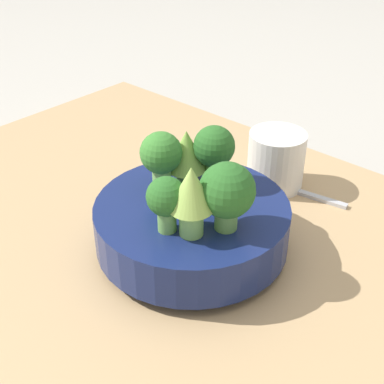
{
  "coord_description": "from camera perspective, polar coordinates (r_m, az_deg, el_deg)",
  "views": [
    {
      "loc": [
        -0.38,
        0.41,
        0.5
      ],
      "look_at": [
        -0.01,
        -0.01,
        0.14
      ],
      "focal_mm": 50.0,
      "sensor_mm": 36.0,
      "label": 1
    }
  ],
  "objects": [
    {
      "name": "ground_plane",
      "position": [
        0.75,
        -0.8,
        -9.21
      ],
      "size": [
        6.0,
        6.0,
        0.0
      ],
      "primitive_type": "plane",
      "color": "#ADA89E"
    },
    {
      "name": "table",
      "position": [
        0.74,
        -0.81,
        -7.8
      ],
      "size": [
        1.06,
        0.74,
        0.05
      ],
      "color": "tan",
      "rests_on": "ground_plane"
    },
    {
      "name": "bowl",
      "position": [
        0.7,
        -0.0,
        -3.53
      ],
      "size": [
        0.25,
        0.25,
        0.07
      ],
      "color": "navy",
      "rests_on": "table"
    },
    {
      "name": "broccoli_floret_front",
      "position": [
        0.7,
        2.37,
        4.66
      ],
      "size": [
        0.06,
        0.06,
        0.08
      ],
      "color": "#6BA34C",
      "rests_on": "bowl"
    },
    {
      "name": "romanesco_piece_near",
      "position": [
        0.71,
        -0.59,
        4.28
      ],
      "size": [
        0.06,
        0.06,
        0.08
      ],
      "color": "#609347",
      "rests_on": "bowl"
    },
    {
      "name": "broccoli_floret_back",
      "position": [
        0.61,
        -2.75,
        -0.8
      ],
      "size": [
        0.05,
        0.05,
        0.07
      ],
      "color": "#6BA34C",
      "rests_on": "bowl"
    },
    {
      "name": "broccoli_floret_right",
      "position": [
        0.69,
        -3.31,
        3.89
      ],
      "size": [
        0.06,
        0.06,
        0.08
      ],
      "color": "#7AB256",
      "rests_on": "bowl"
    },
    {
      "name": "romanesco_piece_far",
      "position": [
        0.6,
        -0.08,
        -0.16
      ],
      "size": [
        0.05,
        0.05,
        0.09
      ],
      "color": "#7AB256",
      "rests_on": "bowl"
    },
    {
      "name": "broccoli_floret_left",
      "position": [
        0.62,
        4.04,
        0.16
      ],
      "size": [
        0.07,
        0.07,
        0.09
      ],
      "color": "#609347",
      "rests_on": "bowl"
    },
    {
      "name": "cup",
      "position": [
        0.85,
        8.95,
        3.39
      ],
      "size": [
        0.09,
        0.09,
        0.09
      ],
      "color": "silver",
      "rests_on": "table"
    },
    {
      "name": "fork",
      "position": [
        0.86,
        10.47,
        0.28
      ],
      "size": [
        0.18,
        0.04,
        0.01
      ],
      "color": "#B2B2B7",
      "rests_on": "table"
    }
  ]
}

